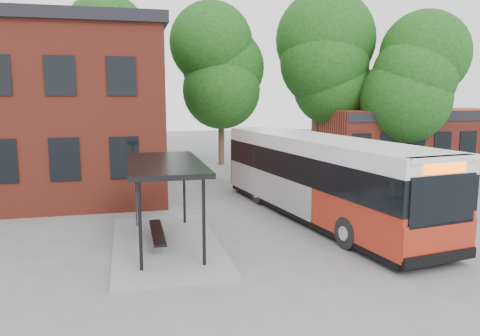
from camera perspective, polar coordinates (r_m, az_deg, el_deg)
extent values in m
plane|color=slate|center=(17.97, 5.37, -7.40)|extent=(100.00, 100.00, 0.00)
imported|color=black|center=(30.08, 9.92, 0.04)|extent=(1.90, 1.05, 0.94)
imported|color=black|center=(29.69, 11.77, -0.08)|extent=(1.71, 0.99, 0.99)
imported|color=black|center=(29.92, 13.80, -0.14)|extent=(1.88, 1.17, 0.93)
imported|color=#13421E|center=(29.61, 16.22, -0.28)|extent=(1.64, 0.47, 0.98)
imported|color=black|center=(29.72, 15.86, -0.39)|extent=(1.63, 0.74, 0.83)
imported|color=black|center=(30.40, 17.85, -0.02)|extent=(1.89, 1.16, 1.10)
imported|color=#383230|center=(31.12, 17.05, 0.02)|extent=(1.69, 0.63, 0.88)
imported|color=black|center=(32.07, 20.32, 0.30)|extent=(1.86, 0.59, 1.10)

